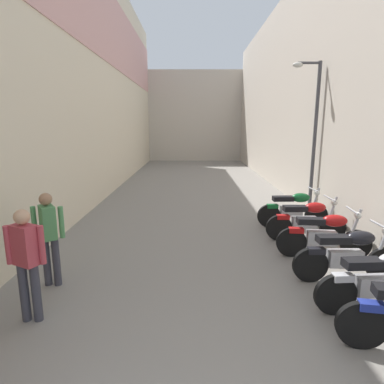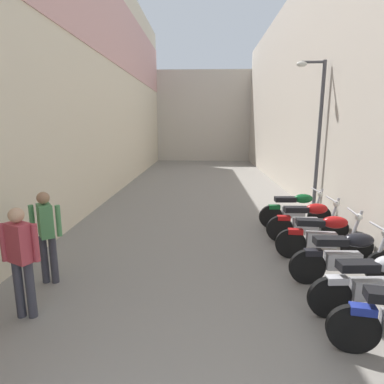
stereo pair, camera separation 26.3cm
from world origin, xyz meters
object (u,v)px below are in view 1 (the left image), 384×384
(motorcycle_fifth, at_px, (349,254))
(pedestrian_further_down, at_px, (49,232))
(pedestrian_mid_alley, at_px, (27,257))
(motorcycle_fourth, at_px, (381,280))
(street_lamp, at_px, (313,128))
(motorcycle_sixth, at_px, (325,234))
(motorcycle_eighth, at_px, (294,208))
(motorcycle_seventh, at_px, (308,219))

(motorcycle_fifth, relative_size, pedestrian_further_down, 1.18)
(pedestrian_further_down, bearing_deg, pedestrian_mid_alley, -82.00)
(motorcycle_fourth, relative_size, pedestrian_mid_alley, 1.18)
(pedestrian_mid_alley, bearing_deg, street_lamp, 42.95)
(motorcycle_fourth, height_order, motorcycle_fifth, same)
(motorcycle_fourth, relative_size, street_lamp, 0.43)
(motorcycle_fourth, bearing_deg, motorcycle_sixth, 90.00)
(street_lamp, bearing_deg, pedestrian_mid_alley, -137.05)
(motorcycle_fourth, xyz_separation_m, motorcycle_fifth, (0.00, 0.94, 0.00))
(motorcycle_eighth, bearing_deg, motorcycle_seventh, -90.00)
(pedestrian_mid_alley, relative_size, pedestrian_further_down, 1.00)
(motorcycle_fifth, bearing_deg, motorcycle_eighth, 90.00)
(motorcycle_sixth, bearing_deg, street_lamp, 77.05)
(motorcycle_sixth, xyz_separation_m, street_lamp, (0.69, 3.02, 2.03))
(motorcycle_fourth, relative_size, motorcycle_sixth, 1.00)
(motorcycle_sixth, height_order, pedestrian_further_down, pedestrian_further_down)
(motorcycle_fourth, height_order, pedestrian_mid_alley, pedestrian_mid_alley)
(motorcycle_fourth, xyz_separation_m, motorcycle_eighth, (0.00, 3.95, 0.00))
(motorcycle_fifth, relative_size, motorcycle_seventh, 1.00)
(motorcycle_fourth, distance_m, motorcycle_fifth, 0.94)
(motorcycle_fifth, height_order, motorcycle_seventh, same)
(motorcycle_eighth, distance_m, pedestrian_mid_alley, 6.36)
(motorcycle_fourth, relative_size, motorcycle_eighth, 1.00)
(motorcycle_eighth, relative_size, pedestrian_further_down, 1.18)
(pedestrian_further_down, distance_m, street_lamp, 7.19)
(motorcycle_fourth, xyz_separation_m, motorcycle_sixth, (-0.00, 1.94, 0.00))
(pedestrian_mid_alley, xyz_separation_m, pedestrian_further_down, (-0.14, 1.00, 0.00))
(motorcycle_sixth, relative_size, motorcycle_seventh, 1.00)
(motorcycle_fourth, distance_m, pedestrian_further_down, 5.04)
(motorcycle_sixth, relative_size, pedestrian_further_down, 1.18)
(motorcycle_fifth, height_order, pedestrian_further_down, pedestrian_further_down)
(street_lamp, bearing_deg, motorcycle_fifth, -99.80)
(motorcycle_fourth, relative_size, pedestrian_further_down, 1.18)
(motorcycle_eighth, bearing_deg, motorcycle_sixth, -90.00)
(motorcycle_fifth, bearing_deg, motorcycle_fourth, -90.00)
(pedestrian_further_down, bearing_deg, motorcycle_eighth, 32.24)
(motorcycle_fourth, distance_m, pedestrian_mid_alley, 4.84)
(pedestrian_mid_alley, relative_size, street_lamp, 0.37)
(motorcycle_sixth, relative_size, street_lamp, 0.43)
(motorcycle_sixth, xyz_separation_m, pedestrian_further_down, (-4.96, -1.12, 0.42))
(motorcycle_eighth, relative_size, street_lamp, 0.43)
(motorcycle_seventh, xyz_separation_m, street_lamp, (0.69, 2.01, 2.03))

